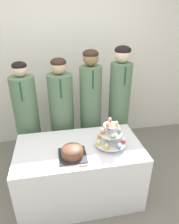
# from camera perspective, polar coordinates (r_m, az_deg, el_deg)

# --- Properties ---
(ground_plane) EXTENTS (16.00, 16.00, 0.00)m
(ground_plane) POSITION_cam_1_polar(r_m,az_deg,el_deg) (2.40, -1.15, -28.80)
(ground_plane) COLOR slate
(wall_back) EXTENTS (9.00, 0.06, 2.70)m
(wall_back) POSITION_cam_1_polar(r_m,az_deg,el_deg) (3.15, -6.88, 14.82)
(wall_back) COLOR silver
(wall_back) RESTS_ON ground_plane
(table) EXTENTS (1.33, 0.72, 0.70)m
(table) POSITION_cam_1_polar(r_m,az_deg,el_deg) (2.37, -2.78, -16.74)
(table) COLOR white
(table) RESTS_ON ground_plane
(round_cake) EXTENTS (0.27, 0.27, 0.12)m
(round_cake) POSITION_cam_1_polar(r_m,az_deg,el_deg) (1.99, -4.93, -11.13)
(round_cake) COLOR #232328
(round_cake) RESTS_ON table
(cake_knife) EXTENTS (0.29, 0.04, 0.01)m
(cake_knife) POSITION_cam_1_polar(r_m,az_deg,el_deg) (1.91, 0.11, -15.00)
(cake_knife) COLOR silver
(cake_knife) RESTS_ON table
(cupcake_stand) EXTENTS (0.32, 0.32, 0.32)m
(cupcake_stand) POSITION_cam_1_polar(r_m,az_deg,el_deg) (2.08, 5.91, -6.74)
(cupcake_stand) COLOR silver
(cupcake_stand) RESTS_ON table
(student_0) EXTENTS (0.29, 0.30, 1.49)m
(student_0) POSITION_cam_1_polar(r_m,az_deg,el_deg) (2.67, -17.13, -3.25)
(student_0) COLOR #567556
(student_0) RESTS_ON ground_plane
(student_1) EXTENTS (0.31, 0.31, 1.52)m
(student_1) POSITION_cam_1_polar(r_m,az_deg,el_deg) (2.64, -7.77, -2.22)
(student_1) COLOR #567556
(student_1) RESTS_ON ground_plane
(student_2) EXTENTS (0.27, 0.28, 1.60)m
(student_2) POSITION_cam_1_polar(r_m,az_deg,el_deg) (2.65, 0.30, -0.45)
(student_2) COLOR #567556
(student_2) RESTS_ON ground_plane
(student_3) EXTENTS (0.27, 0.28, 1.63)m
(student_3) POSITION_cam_1_polar(r_m,az_deg,el_deg) (2.73, 8.32, 0.62)
(student_3) COLOR #567556
(student_3) RESTS_ON ground_plane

